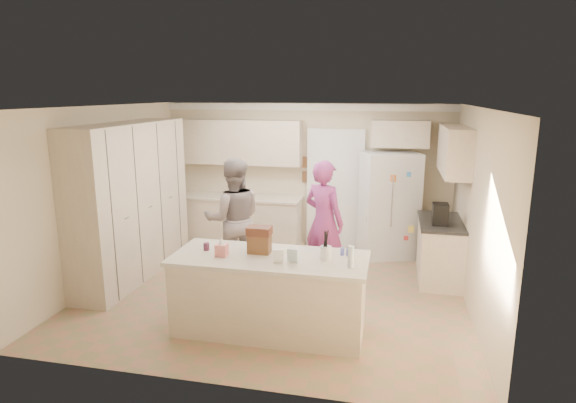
% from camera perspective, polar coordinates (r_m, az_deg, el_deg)
% --- Properties ---
extents(floor, '(5.20, 4.60, 0.02)m').
position_cam_1_polar(floor, '(7.00, -1.44, -10.70)').
color(floor, '#A4775C').
rests_on(floor, ground).
extents(ceiling, '(5.20, 4.60, 0.02)m').
position_cam_1_polar(ceiling, '(6.42, -1.57, 11.27)').
color(ceiling, white).
rests_on(ceiling, wall_back).
extents(wall_back, '(5.20, 0.02, 2.60)m').
position_cam_1_polar(wall_back, '(8.81, 2.10, 3.12)').
color(wall_back, beige).
rests_on(wall_back, ground).
extents(wall_front, '(5.20, 0.02, 2.60)m').
position_cam_1_polar(wall_front, '(4.47, -8.66, -6.73)').
color(wall_front, beige).
rests_on(wall_front, ground).
extents(wall_left, '(0.02, 4.60, 2.60)m').
position_cam_1_polar(wall_left, '(7.64, -20.89, 0.76)').
color(wall_left, beige).
rests_on(wall_left, ground).
extents(wall_right, '(0.02, 4.60, 2.60)m').
position_cam_1_polar(wall_right, '(6.49, 21.47, -1.30)').
color(wall_right, beige).
rests_on(wall_right, ground).
extents(crown_back, '(5.20, 0.08, 0.12)m').
position_cam_1_polar(crown_back, '(8.63, 2.11, 11.13)').
color(crown_back, white).
rests_on(crown_back, wall_back).
extents(pantry_bank, '(0.60, 2.60, 2.35)m').
position_cam_1_polar(pantry_bank, '(7.66, -18.06, 0.06)').
color(pantry_bank, beige).
rests_on(pantry_bank, floor).
extents(back_base_cab, '(2.20, 0.60, 0.88)m').
position_cam_1_polar(back_base_cab, '(8.97, -5.55, -2.38)').
color(back_base_cab, beige).
rests_on(back_base_cab, floor).
extents(back_countertop, '(2.24, 0.63, 0.04)m').
position_cam_1_polar(back_countertop, '(8.85, -5.63, 0.48)').
color(back_countertop, beige).
rests_on(back_countertop, back_base_cab).
extents(back_upper_cab, '(2.20, 0.35, 0.80)m').
position_cam_1_polar(back_upper_cab, '(8.82, -5.51, 7.02)').
color(back_upper_cab, beige).
rests_on(back_upper_cab, wall_back).
extents(doorway_opening, '(0.90, 0.06, 2.10)m').
position_cam_1_polar(doorway_opening, '(8.74, 5.60, 1.33)').
color(doorway_opening, black).
rests_on(doorway_opening, floor).
extents(doorway_casing, '(1.02, 0.03, 2.22)m').
position_cam_1_polar(doorway_casing, '(8.71, 5.58, 1.28)').
color(doorway_casing, white).
rests_on(doorway_casing, floor).
extents(wall_frame_upper, '(0.15, 0.02, 0.20)m').
position_cam_1_polar(wall_frame_upper, '(8.72, 2.20, 4.69)').
color(wall_frame_upper, brown).
rests_on(wall_frame_upper, wall_back).
extents(wall_frame_lower, '(0.15, 0.02, 0.20)m').
position_cam_1_polar(wall_frame_lower, '(8.77, 2.18, 2.94)').
color(wall_frame_lower, brown).
rests_on(wall_frame_lower, wall_back).
extents(refrigerator, '(1.08, 0.96, 1.80)m').
position_cam_1_polar(refrigerator, '(8.39, 11.85, -0.42)').
color(refrigerator, white).
rests_on(refrigerator, floor).
extents(fridge_seam, '(0.02, 0.02, 1.78)m').
position_cam_1_polar(fridge_seam, '(8.05, 11.82, -0.99)').
color(fridge_seam, gray).
rests_on(fridge_seam, refrigerator).
extents(fridge_dispenser, '(0.22, 0.03, 0.35)m').
position_cam_1_polar(fridge_dispenser, '(7.99, 10.32, 0.81)').
color(fridge_dispenser, black).
rests_on(fridge_dispenser, refrigerator).
extents(fridge_handle_l, '(0.02, 0.02, 0.85)m').
position_cam_1_polar(fridge_handle_l, '(8.00, 11.51, 0.05)').
color(fridge_handle_l, silver).
rests_on(fridge_handle_l, refrigerator).
extents(fridge_handle_r, '(0.02, 0.02, 0.85)m').
position_cam_1_polar(fridge_handle_r, '(8.00, 12.22, 0.01)').
color(fridge_handle_r, silver).
rests_on(fridge_handle_r, refrigerator).
extents(over_fridge_cab, '(0.95, 0.35, 0.45)m').
position_cam_1_polar(over_fridge_cab, '(8.39, 13.18, 7.81)').
color(over_fridge_cab, beige).
rests_on(over_fridge_cab, wall_back).
extents(right_base_cab, '(0.60, 1.20, 0.88)m').
position_cam_1_polar(right_base_cab, '(7.64, 17.52, -5.66)').
color(right_base_cab, beige).
rests_on(right_base_cab, floor).
extents(right_countertop, '(0.63, 1.24, 0.04)m').
position_cam_1_polar(right_countertop, '(7.51, 17.68, -2.32)').
color(right_countertop, '#2D2B28').
rests_on(right_countertop, right_base_cab).
extents(right_upper_cab, '(0.35, 1.50, 0.70)m').
position_cam_1_polar(right_upper_cab, '(7.53, 19.11, 5.76)').
color(right_upper_cab, beige).
rests_on(right_upper_cab, wall_right).
extents(coffee_maker, '(0.22, 0.28, 0.30)m').
position_cam_1_polar(coffee_maker, '(7.27, 17.59, -1.42)').
color(coffee_maker, black).
rests_on(coffee_maker, right_countertop).
extents(island_base, '(2.20, 0.90, 0.88)m').
position_cam_1_polar(island_base, '(5.80, -2.15, -11.02)').
color(island_base, beige).
rests_on(island_base, floor).
extents(island_top, '(2.28, 0.96, 0.05)m').
position_cam_1_polar(island_top, '(5.63, -2.19, -6.74)').
color(island_top, beige).
rests_on(island_top, island_base).
extents(utensil_crock, '(0.13, 0.13, 0.15)m').
position_cam_1_polar(utensil_crock, '(5.52, 4.51, -6.06)').
color(utensil_crock, white).
rests_on(utensil_crock, island_top).
extents(tissue_box, '(0.13, 0.13, 0.14)m').
position_cam_1_polar(tissue_box, '(5.67, -7.87, -5.71)').
color(tissue_box, '#F2807E').
rests_on(tissue_box, island_top).
extents(tissue_plume, '(0.08, 0.08, 0.08)m').
position_cam_1_polar(tissue_plume, '(5.63, -7.90, -4.65)').
color(tissue_plume, white).
rests_on(tissue_plume, tissue_box).
extents(dollhouse_body, '(0.26, 0.18, 0.22)m').
position_cam_1_polar(dollhouse_body, '(5.72, -3.41, -5.02)').
color(dollhouse_body, brown).
rests_on(dollhouse_body, island_top).
extents(dollhouse_roof, '(0.28, 0.20, 0.10)m').
position_cam_1_polar(dollhouse_roof, '(5.67, -3.43, -3.48)').
color(dollhouse_roof, '#592D1E').
rests_on(dollhouse_roof, dollhouse_body).
extents(jam_jar, '(0.07, 0.07, 0.09)m').
position_cam_1_polar(jam_jar, '(5.89, -9.65, -5.29)').
color(jam_jar, '#59263F').
rests_on(jam_jar, island_top).
extents(greeting_card_a, '(0.12, 0.06, 0.16)m').
position_cam_1_polar(greeting_card_a, '(5.38, -1.18, -6.50)').
color(greeting_card_a, white).
rests_on(greeting_card_a, island_top).
extents(greeting_card_b, '(0.12, 0.05, 0.16)m').
position_cam_1_polar(greeting_card_b, '(5.39, 0.51, -6.44)').
color(greeting_card_b, silver).
rests_on(greeting_card_b, island_top).
extents(water_bottle, '(0.07, 0.07, 0.24)m').
position_cam_1_polar(water_bottle, '(5.29, 7.46, -6.48)').
color(water_bottle, silver).
rests_on(water_bottle, island_top).
extents(shaker_salt, '(0.05, 0.05, 0.09)m').
position_cam_1_polar(shaker_salt, '(5.68, 6.46, -5.90)').
color(shaker_salt, '#4C54B1').
rests_on(shaker_salt, island_top).
extents(shaker_pepper, '(0.05, 0.05, 0.09)m').
position_cam_1_polar(shaker_pepper, '(5.67, 7.16, -5.94)').
color(shaker_pepper, '#4C54B1').
rests_on(shaker_pepper, island_top).
extents(teen_boy, '(1.09, 0.98, 1.84)m').
position_cam_1_polar(teen_boy, '(7.28, -6.47, -2.09)').
color(teen_boy, gray).
rests_on(teen_boy, floor).
extents(teen_girl, '(0.80, 0.71, 1.83)m').
position_cam_1_polar(teen_girl, '(7.14, 4.27, -2.37)').
color(teen_girl, '#BA3C8F').
rests_on(teen_girl, floor).
extents(fridge_magnets, '(0.76, 0.02, 1.44)m').
position_cam_1_polar(fridge_magnets, '(8.04, 11.82, -1.00)').
color(fridge_magnets, tan).
rests_on(fridge_magnets, refrigerator).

